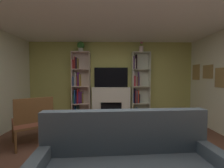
# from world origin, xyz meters

# --- Properties ---
(ground_plane) EXTENTS (6.42, 6.42, 0.00)m
(ground_plane) POSITION_xyz_m (0.00, 0.00, 0.00)
(ground_plane) COLOR brown
(wall_back_accent) EXTENTS (5.37, 0.06, 2.50)m
(wall_back_accent) POSITION_xyz_m (0.00, 2.71, 1.25)
(wall_back_accent) COLOR tan
(wall_back_accent) RESTS_ON ground_plane
(fireplace) EXTENTS (1.32, 0.50, 1.05)m
(fireplace) POSITION_xyz_m (0.00, 2.57, 0.55)
(fireplace) COLOR white
(fireplace) RESTS_ON ground_plane
(tv) EXTENTS (1.07, 0.06, 0.63)m
(tv) POSITION_xyz_m (0.00, 2.65, 1.37)
(tv) COLOR black
(tv) RESTS_ON fireplace
(bookshelf_left) EXTENTS (0.56, 0.30, 2.17)m
(bookshelf_left) POSITION_xyz_m (-1.01, 2.56, 1.02)
(bookshelf_left) COLOR beige
(bookshelf_left) RESTS_ON ground_plane
(bookshelf_right) EXTENTS (0.56, 0.27, 2.17)m
(bookshelf_right) POSITION_xyz_m (0.89, 2.58, 0.99)
(bookshelf_right) COLOR silver
(bookshelf_right) RESTS_ON ground_plane
(potted_plant) EXTENTS (0.22, 0.22, 0.31)m
(potted_plant) POSITION_xyz_m (-0.95, 2.53, 2.34)
(potted_plant) COLOR beige
(potted_plant) RESTS_ON bookshelf_left
(vase_with_flowers) EXTENTS (0.13, 0.13, 0.32)m
(vase_with_flowers) POSITION_xyz_m (0.95, 2.53, 2.28)
(vase_with_flowers) COLOR beige
(vase_with_flowers) RESTS_ON bookshelf_right
(armchair) EXTENTS (0.92, 0.90, 0.98)m
(armchair) POSITION_xyz_m (-1.62, 0.79, 0.52)
(armchair) COLOR brown
(armchair) RESTS_ON ground_plane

